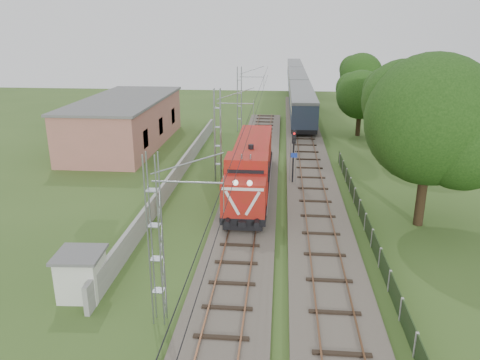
# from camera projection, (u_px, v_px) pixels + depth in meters

# --- Properties ---
(ground) EXTENTS (140.00, 140.00, 0.00)m
(ground) POSITION_uv_depth(u_px,v_px,m) (241.00, 245.00, 28.84)
(ground) COLOR #34501E
(ground) RESTS_ON ground
(track_main) EXTENTS (4.20, 70.00, 0.45)m
(track_main) POSITION_uv_depth(u_px,v_px,m) (249.00, 202.00, 35.39)
(track_main) COLOR #6B6054
(track_main) RESTS_ON ground
(track_side) EXTENTS (4.20, 80.00, 0.45)m
(track_side) POSITION_uv_depth(u_px,v_px,m) (307.00, 157.00, 47.23)
(track_side) COLOR #6B6054
(track_side) RESTS_ON ground
(catenary) EXTENTS (3.31, 70.00, 8.00)m
(catenary) POSITION_uv_depth(u_px,v_px,m) (218.00, 136.00, 39.13)
(catenary) COLOR gray
(catenary) RESTS_ON ground
(boundary_wall) EXTENTS (0.25, 40.00, 1.50)m
(boundary_wall) POSITION_uv_depth(u_px,v_px,m) (178.00, 172.00, 40.48)
(boundary_wall) COLOR #9E9E99
(boundary_wall) RESTS_ON ground
(station_building) EXTENTS (8.40, 20.40, 5.22)m
(station_building) POSITION_uv_depth(u_px,v_px,m) (126.00, 122.00, 51.93)
(station_building) COLOR #AF6A5E
(station_building) RESTS_ON ground
(fence) EXTENTS (0.12, 32.00, 1.20)m
(fence) POSITION_uv_depth(u_px,v_px,m) (365.00, 222.00, 30.80)
(fence) COLOR black
(fence) RESTS_ON ground
(locomotive) EXTENTS (2.95, 16.82, 4.27)m
(locomotive) POSITION_uv_depth(u_px,v_px,m) (251.00, 167.00, 37.07)
(locomotive) COLOR black
(locomotive) RESTS_ON ground
(coach_rake) EXTENTS (3.19, 71.10, 3.69)m
(coach_rake) POSITION_uv_depth(u_px,v_px,m) (297.00, 82.00, 87.60)
(coach_rake) COLOR black
(coach_rake) RESTS_ON ground
(signal_post) EXTENTS (0.53, 0.41, 4.77)m
(signal_post) POSITION_uv_depth(u_px,v_px,m) (294.00, 148.00, 38.38)
(signal_post) COLOR black
(signal_post) RESTS_ON ground
(relay_hut) EXTENTS (2.41, 2.41, 2.35)m
(relay_hut) POSITION_uv_depth(u_px,v_px,m) (81.00, 274.00, 23.20)
(relay_hut) COLOR silver
(relay_hut) RESTS_ON ground
(tree_a) EXTENTS (8.81, 8.39, 11.43)m
(tree_a) POSITION_uv_depth(u_px,v_px,m) (433.00, 121.00, 29.56)
(tree_a) COLOR #382517
(tree_a) RESTS_ON ground
(tree_b) EXTENTS (7.33, 6.98, 9.50)m
(tree_b) POSITION_uv_depth(u_px,v_px,m) (402.00, 101.00, 44.62)
(tree_b) COLOR #382517
(tree_b) RESTS_ON ground
(tree_c) EXTENTS (6.06, 5.77, 7.85)m
(tree_c) POSITION_uv_depth(u_px,v_px,m) (361.00, 95.00, 55.46)
(tree_c) COLOR #382517
(tree_c) RESTS_ON ground
(tree_d) EXTENTS (6.79, 6.47, 8.80)m
(tree_d) POSITION_uv_depth(u_px,v_px,m) (362.00, 75.00, 71.62)
(tree_d) COLOR #382517
(tree_d) RESTS_ON ground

